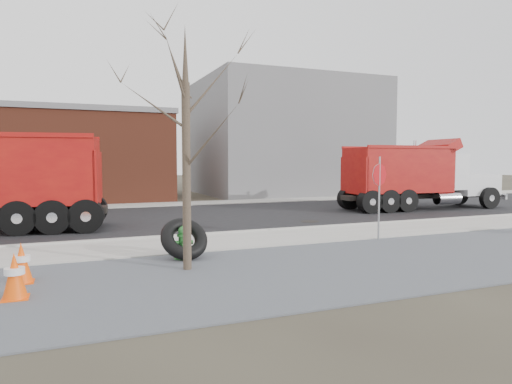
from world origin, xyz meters
name	(u,v)px	position (x,y,z in m)	size (l,w,h in m)	color
ground	(273,241)	(0.00, 0.00, 0.00)	(120.00, 120.00, 0.00)	#383328
gravel_verge	(337,266)	(0.00, -3.50, 0.01)	(60.00, 5.00, 0.03)	slate
sidewalk	(270,238)	(0.00, 0.25, 0.03)	(60.00, 2.50, 0.06)	#9E9B93
curb	(254,231)	(0.00, 1.55, 0.06)	(60.00, 0.15, 0.11)	#9E9B93
road	(212,216)	(0.00, 6.30, 0.01)	(60.00, 9.40, 0.02)	black
far_sidewalk	(182,204)	(0.00, 12.00, 0.03)	(60.00, 2.00, 0.06)	#9E9B93
building_grey	(284,138)	(9.00, 18.00, 4.00)	(12.00, 10.00, 8.00)	slate
bare_tree	(186,116)	(-3.20, -2.60, 3.30)	(3.20, 3.20, 5.20)	#382D23
fire_hydrant	(183,244)	(-3.04, -1.52, 0.37)	(0.45, 0.44, 0.82)	#2E772D
truck_tire	(184,239)	(-3.01, -1.50, 0.51)	(1.26, 1.13, 1.07)	black
stop_sign	(379,183)	(2.92, -1.10, 1.71)	(0.65, 0.24, 2.48)	gray
traffic_cone_near	(15,277)	(-6.41, -3.56, 0.41)	(0.42, 0.42, 0.82)	#FF4F08
traffic_cone_far	(21,263)	(-6.40, -2.47, 0.40)	(0.42, 0.42, 0.81)	#FF4F08
dump_truck_red_a	(416,174)	(9.95, 5.33, 1.71)	(8.35, 2.78, 3.35)	black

